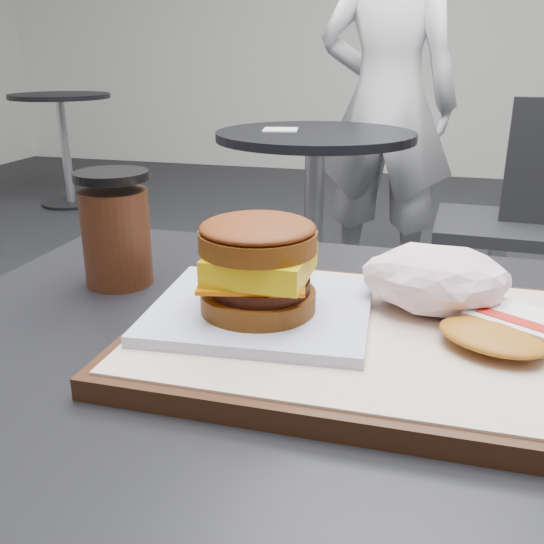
{
  "coord_description": "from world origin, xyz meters",
  "views": [
    {
      "loc": [
        0.07,
        -0.47,
        1.01
      ],
      "look_at": [
        -0.06,
        -0.0,
        0.83
      ],
      "focal_mm": 40.0,
      "sensor_mm": 36.0,
      "label": 1
    }
  ],
  "objects_px": {
    "neighbor_table": "(314,188)",
    "patron": "(387,104)",
    "serving_tray": "(357,337)",
    "crumpled_wrapper": "(436,279)",
    "breakfast_sandwich": "(259,276)",
    "hash_brown": "(512,332)",
    "customer_table": "(329,519)",
    "coffee_cup": "(116,232)",
    "neighbor_chair": "(524,214)"
  },
  "relations": [
    {
      "from": "customer_table",
      "to": "coffee_cup",
      "type": "distance_m",
      "value": 0.37
    },
    {
      "from": "crumpled_wrapper",
      "to": "neighbor_chair",
      "type": "xyz_separation_m",
      "value": [
        0.28,
        1.56,
        -0.31
      ]
    },
    {
      "from": "crumpled_wrapper",
      "to": "customer_table",
      "type": "bearing_deg",
      "value": -141.23
    },
    {
      "from": "crumpled_wrapper",
      "to": "breakfast_sandwich",
      "type": "bearing_deg",
      "value": -156.9
    },
    {
      "from": "customer_table",
      "to": "breakfast_sandwich",
      "type": "bearing_deg",
      "value": 179.87
    },
    {
      "from": "serving_tray",
      "to": "neighbor_chair",
      "type": "xyz_separation_m",
      "value": [
        0.34,
        1.62,
        -0.27
      ]
    },
    {
      "from": "neighbor_table",
      "to": "customer_table",
      "type": "bearing_deg",
      "value": -78.02
    },
    {
      "from": "hash_brown",
      "to": "coffee_cup",
      "type": "relative_size",
      "value": 1.09
    },
    {
      "from": "hash_brown",
      "to": "crumpled_wrapper",
      "type": "height_order",
      "value": "crumpled_wrapper"
    },
    {
      "from": "hash_brown",
      "to": "neighbor_table",
      "type": "height_order",
      "value": "hash_brown"
    },
    {
      "from": "neighbor_table",
      "to": "hash_brown",
      "type": "bearing_deg",
      "value": -73.4
    },
    {
      "from": "crumpled_wrapper",
      "to": "neighbor_table",
      "type": "height_order",
      "value": "crumpled_wrapper"
    },
    {
      "from": "breakfast_sandwich",
      "to": "hash_brown",
      "type": "bearing_deg",
      "value": 1.51
    },
    {
      "from": "breakfast_sandwich",
      "to": "neighbor_table",
      "type": "height_order",
      "value": "breakfast_sandwich"
    },
    {
      "from": "breakfast_sandwich",
      "to": "crumpled_wrapper",
      "type": "xyz_separation_m",
      "value": [
        0.15,
        0.06,
        -0.01
      ]
    },
    {
      "from": "coffee_cup",
      "to": "hash_brown",
      "type": "bearing_deg",
      "value": -12.44
    },
    {
      "from": "coffee_cup",
      "to": "neighbor_table",
      "type": "relative_size",
      "value": 0.17
    },
    {
      "from": "neighbor_table",
      "to": "coffee_cup",
      "type": "bearing_deg",
      "value": -86.59
    },
    {
      "from": "hash_brown",
      "to": "patron",
      "type": "xyz_separation_m",
      "value": [
        -0.3,
        2.19,
        0.01
      ]
    },
    {
      "from": "neighbor_table",
      "to": "patron",
      "type": "relative_size",
      "value": 0.46
    },
    {
      "from": "serving_tray",
      "to": "patron",
      "type": "distance_m",
      "value": 2.2
    },
    {
      "from": "serving_tray",
      "to": "breakfast_sandwich",
      "type": "distance_m",
      "value": 0.1
    },
    {
      "from": "customer_table",
      "to": "hash_brown",
      "type": "distance_m",
      "value": 0.26
    },
    {
      "from": "customer_table",
      "to": "hash_brown",
      "type": "bearing_deg",
      "value": 2.31
    },
    {
      "from": "breakfast_sandwich",
      "to": "serving_tray",
      "type": "bearing_deg",
      "value": 3.23
    },
    {
      "from": "patron",
      "to": "customer_table",
      "type": "bearing_deg",
      "value": 99.7
    },
    {
      "from": "coffee_cup",
      "to": "serving_tray",
      "type": "bearing_deg",
      "value": -17.83
    },
    {
      "from": "coffee_cup",
      "to": "breakfast_sandwich",
      "type": "bearing_deg",
      "value": -26.32
    },
    {
      "from": "customer_table",
      "to": "coffee_cup",
      "type": "bearing_deg",
      "value": 160.05
    },
    {
      "from": "crumpled_wrapper",
      "to": "coffee_cup",
      "type": "relative_size",
      "value": 1.04
    },
    {
      "from": "customer_table",
      "to": "breakfast_sandwich",
      "type": "xyz_separation_m",
      "value": [
        -0.07,
        0.0,
        0.24
      ]
    },
    {
      "from": "serving_tray",
      "to": "crumpled_wrapper",
      "type": "bearing_deg",
      "value": 43.56
    },
    {
      "from": "breakfast_sandwich",
      "to": "neighbor_table",
      "type": "xyz_separation_m",
      "value": [
        -0.28,
        1.65,
        -0.28
      ]
    },
    {
      "from": "customer_table",
      "to": "breakfast_sandwich",
      "type": "relative_size",
      "value": 3.97
    },
    {
      "from": "breakfast_sandwich",
      "to": "hash_brown",
      "type": "distance_m",
      "value": 0.21
    },
    {
      "from": "coffee_cup",
      "to": "neighbor_chair",
      "type": "bearing_deg",
      "value": 67.93
    },
    {
      "from": "customer_table",
      "to": "hash_brown",
      "type": "height_order",
      "value": "hash_brown"
    },
    {
      "from": "serving_tray",
      "to": "neighbor_table",
      "type": "xyz_separation_m",
      "value": [
        -0.37,
        1.64,
        -0.23
      ]
    },
    {
      "from": "coffee_cup",
      "to": "patron",
      "type": "height_order",
      "value": "patron"
    },
    {
      "from": "customer_table",
      "to": "patron",
      "type": "distance_m",
      "value": 2.22
    },
    {
      "from": "breakfast_sandwich",
      "to": "patron",
      "type": "bearing_deg",
      "value": 92.32
    },
    {
      "from": "neighbor_table",
      "to": "patron",
      "type": "bearing_deg",
      "value": 70.73
    },
    {
      "from": "patron",
      "to": "crumpled_wrapper",
      "type": "bearing_deg",
      "value": 101.9
    },
    {
      "from": "hash_brown",
      "to": "neighbor_chair",
      "type": "bearing_deg",
      "value": 82.17
    },
    {
      "from": "breakfast_sandwich",
      "to": "patron",
      "type": "relative_size",
      "value": 0.13
    },
    {
      "from": "patron",
      "to": "neighbor_table",
      "type": "bearing_deg",
      "value": 76.31
    },
    {
      "from": "customer_table",
      "to": "serving_tray",
      "type": "relative_size",
      "value": 2.11
    },
    {
      "from": "coffee_cup",
      "to": "patron",
      "type": "bearing_deg",
      "value": 87.3
    },
    {
      "from": "hash_brown",
      "to": "neighbor_table",
      "type": "distance_m",
      "value": 1.73
    },
    {
      "from": "crumpled_wrapper",
      "to": "neighbor_table",
      "type": "xyz_separation_m",
      "value": [
        -0.43,
        1.59,
        -0.27
      ]
    }
  ]
}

